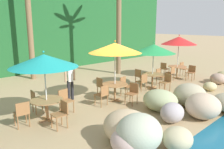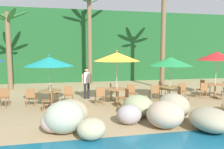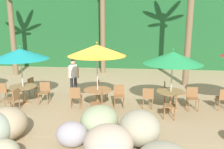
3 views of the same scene
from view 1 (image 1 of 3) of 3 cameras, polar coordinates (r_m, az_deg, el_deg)
The scene contains 30 objects.
ground_plane at distance 10.02m, azimuth 0.26°, elevation -6.47°, with size 120.00×120.00×0.00m, color tan.
terrace_deck at distance 10.02m, azimuth 0.26°, elevation -6.44°, with size 18.00×5.20×0.01m.
foliage_backdrop at distance 17.11m, azimuth -21.70°, elevation 10.77°, with size 28.00×2.40×6.00m.
rock_seawall at distance 8.09m, azimuth 15.74°, elevation -8.67°, with size 15.32×3.45×1.01m.
umbrella_teal at distance 7.82m, azimuth -16.62°, elevation 3.32°, with size 2.25×2.25×2.41m.
dining_table_teal at distance 8.17m, azimuth -15.98°, elevation -6.86°, with size 1.10×1.10×0.74m.
chair_teal_seaward at distance 8.74m, azimuth -11.64°, elevation -6.06°, with size 0.46×0.47×0.87m.
chair_teal_inland at distance 8.94m, azimuth -18.40°, elevation -6.02°, with size 0.48×0.48×0.87m.
chair_teal_left at distance 7.88m, azimuth -21.51°, elevation -8.77°, with size 0.47×0.48×0.87m.
chair_teal_right at distance 7.52m, azimuth -12.49°, elevation -9.18°, with size 0.45×0.44×0.87m.
umbrella_orange at distance 9.52m, azimuth 0.76°, elevation 6.64°, with size 2.22×2.22×2.61m.
dining_table_orange at distance 9.84m, azimuth 0.74°, elevation -3.08°, with size 1.10×1.10×0.74m.
chair_orange_seaward at distance 10.57m, azimuth 3.21°, elevation -2.56°, with size 0.47×0.47×0.87m.
chair_orange_inland at distance 10.45m, azimuth -2.67°, elevation -2.73°, with size 0.46×0.45×0.87m.
chair_orange_left at distance 9.21m, azimuth -2.34°, elevation -4.84°, with size 0.45×0.46×0.87m.
chair_orange_right at distance 9.46m, azimuth 5.15°, elevation -4.41°, with size 0.48×0.47×0.87m.
umbrella_green at distance 11.76m, azimuth 10.34°, elevation 6.35°, with size 2.20×2.20×2.38m.
dining_table_green at distance 11.99m, azimuth 10.07°, elevation -0.43°, with size 1.10×1.10×0.74m.
chair_green_seaward at distance 12.75m, azimuth 11.86°, elevation -0.19°, with size 0.43×0.44×0.87m.
chair_green_inland at distance 12.49m, azimuth 6.82°, elevation -0.27°, with size 0.46×0.45×0.87m.
chair_green_left at distance 11.33m, azimuth 7.63°, elevation -1.62°, with size 0.45×0.46×0.87m.
chair_green_right at distance 11.52m, azimuth 13.38°, elevation -1.62°, with size 0.48×0.48×0.87m.
umbrella_red at distance 14.27m, azimuth 16.37°, elevation 8.14°, with size 2.10×2.10×2.64m.
dining_table_red at distance 14.48m, azimuth 15.96°, elevation 1.50°, with size 1.10×1.10×0.74m.
chair_red_seaward at distance 15.26m, azimuth 17.32°, elevation 1.57°, with size 0.43×0.44×0.87m.
chair_red_inland at distance 14.86m, azimuth 12.94°, elevation 1.54°, with size 0.43×0.42×0.87m.
chair_red_left at distance 13.73m, azimuth 14.53°, elevation 0.57°, with size 0.43×0.43×0.87m.
chair_red_right at distance 14.23m, azimuth 19.15°, elevation 0.68°, with size 0.45×0.44×0.87m.
palm_tree_third at distance 15.11m, azimuth 1.73°, elevation 17.16°, with size 2.91×2.64×6.88m.
waiter_in_white at distance 9.97m, azimuth -10.45°, elevation -0.87°, with size 0.52×0.39×1.70m.
Camera 1 is at (-6.62, -6.78, 3.25)m, focal length 36.63 mm.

